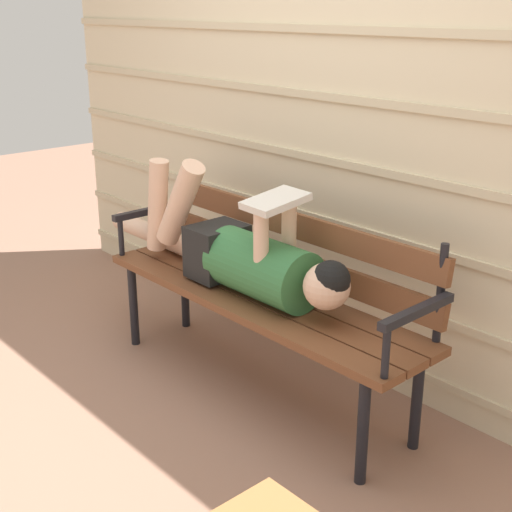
# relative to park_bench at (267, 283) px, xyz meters

# --- Properties ---
(ground_plane) EXTENTS (12.00, 12.00, 0.00)m
(ground_plane) POSITION_rel_park_bench_xyz_m (0.00, -0.19, -0.51)
(ground_plane) COLOR #936B56
(house_siding) EXTENTS (4.41, 0.08, 2.30)m
(house_siding) POSITION_rel_park_bench_xyz_m (0.00, 0.43, 0.64)
(house_siding) COLOR beige
(house_siding) RESTS_ON ground
(park_bench) EXTENTS (1.74, 0.44, 0.87)m
(park_bench) POSITION_rel_park_bench_xyz_m (0.00, 0.00, 0.00)
(park_bench) COLOR brown
(park_bench) RESTS_ON ground
(reclining_person) EXTENTS (1.73, 0.27, 0.56)m
(reclining_person) POSITION_rel_park_bench_xyz_m (-0.11, -0.07, 0.12)
(reclining_person) COLOR #33703D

